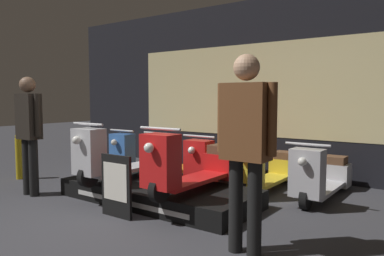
% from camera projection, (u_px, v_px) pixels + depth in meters
% --- Properties ---
extents(ground_plane, '(30.00, 30.00, 0.00)m').
position_uv_depth(ground_plane, '(79.00, 231.00, 3.98)').
color(ground_plane, '#38383D').
extents(shop_wall_back, '(9.16, 0.09, 3.20)m').
position_uv_depth(shop_wall_back, '(250.00, 88.00, 7.00)').
color(shop_wall_back, black).
rests_on(shop_wall_back, ground_plane).
extents(display_platform, '(2.74, 1.15, 0.24)m').
position_uv_depth(display_platform, '(158.00, 193.00, 5.10)').
color(display_platform, black).
rests_on(display_platform, ground_plane).
extents(scooter_display_left, '(0.57, 1.72, 0.85)m').
position_uv_depth(scooter_display_left, '(123.00, 157.00, 5.38)').
color(scooter_display_left, black).
rests_on(scooter_display_left, display_platform).
extents(scooter_display_right, '(0.57, 1.72, 0.85)m').
position_uv_depth(scooter_display_right, '(192.00, 166.00, 4.66)').
color(scooter_display_right, black).
rests_on(scooter_display_right, display_platform).
extents(scooter_backrow_0, '(0.57, 1.72, 0.85)m').
position_uv_depth(scooter_backrow_0, '(146.00, 155.00, 7.15)').
color(scooter_backrow_0, black).
rests_on(scooter_backrow_0, ground_plane).
extents(scooter_backrow_1, '(0.57, 1.72, 0.85)m').
position_uv_depth(scooter_backrow_1, '(180.00, 159.00, 6.67)').
color(scooter_backrow_1, black).
rests_on(scooter_backrow_1, ground_plane).
extents(scooter_backrow_2, '(0.57, 1.72, 0.85)m').
position_uv_depth(scooter_backrow_2, '(220.00, 164.00, 6.18)').
color(scooter_backrow_2, black).
rests_on(scooter_backrow_2, ground_plane).
extents(scooter_backrow_3, '(0.57, 1.72, 0.85)m').
position_uv_depth(scooter_backrow_3, '(266.00, 169.00, 5.69)').
color(scooter_backrow_3, black).
rests_on(scooter_backrow_3, ground_plane).
extents(scooter_backrow_4, '(0.57, 1.72, 0.85)m').
position_uv_depth(scooter_backrow_4, '(321.00, 176.00, 5.20)').
color(scooter_backrow_4, black).
rests_on(scooter_backrow_4, ground_plane).
extents(person_left_browsing, '(0.53, 0.22, 1.71)m').
position_uv_depth(person_left_browsing, '(29.00, 127.00, 5.36)').
color(person_left_browsing, black).
rests_on(person_left_browsing, ground_plane).
extents(person_right_browsing, '(0.58, 0.23, 1.80)m').
position_uv_depth(person_right_browsing, '(246.00, 137.00, 3.32)').
color(person_right_browsing, black).
rests_on(person_right_browsing, ground_plane).
extents(price_sign_board, '(0.47, 0.04, 0.74)m').
position_uv_depth(price_sign_board, '(116.00, 186.00, 4.41)').
color(price_sign_board, black).
rests_on(price_sign_board, ground_plane).
extents(street_bollard, '(0.11, 0.11, 0.80)m').
position_uv_depth(street_bollard, '(19.00, 156.00, 6.47)').
color(street_bollard, gold).
rests_on(street_bollard, ground_plane).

